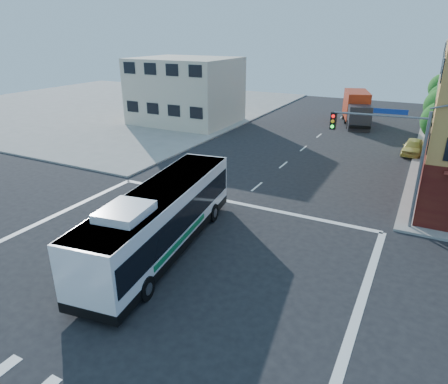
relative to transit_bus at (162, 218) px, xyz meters
The scene contains 11 objects.
ground 2.87m from the transit_bus, 68.05° to the right, with size 120.00×120.00×0.00m, color black.
sidewalk_nw 47.55m from the transit_bus, 136.02° to the left, with size 50.00×50.00×0.15m, color gray.
building_west 32.40m from the transit_bus, 120.09° to the left, with size 12.06×10.06×8.00m.
signal_mast_ne 13.47m from the transit_bus, 41.05° to the left, with size 7.91×1.13×8.07m.
street_tree_a 28.92m from the transit_bus, 63.87° to the left, with size 3.60×3.60×5.53m.
street_tree_b 36.27m from the transit_bus, 69.46° to the left, with size 3.80×3.80×5.79m.
street_tree_c 43.83m from the transit_bus, 73.13° to the left, with size 3.40×3.40×5.29m.
street_tree_d 51.55m from the transit_bus, 75.71° to the left, with size 4.00×4.00×6.03m.
transit_bus is the anchor object (origin of this frame).
box_truck 37.16m from the transit_bus, 84.94° to the left, with size 4.93×9.18×3.97m.
parked_car 28.00m from the transit_bus, 67.57° to the left, with size 1.73×4.31×1.47m, color #E0D25F.
Camera 1 is at (10.76, -13.24, 10.96)m, focal length 32.00 mm.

